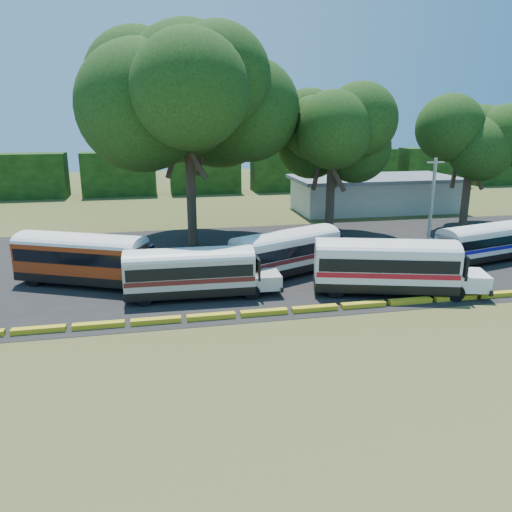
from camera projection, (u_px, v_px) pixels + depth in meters
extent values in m
plane|color=#334416|center=(294.00, 320.00, 27.60)|extent=(160.00, 160.00, 0.00)
cube|color=black|center=(265.00, 259.00, 39.11)|extent=(64.00, 24.00, 0.02)
cube|color=gold|center=(39.00, 330.00, 25.93)|extent=(2.70, 0.45, 0.30)
cube|color=gold|center=(99.00, 325.00, 26.50)|extent=(2.70, 0.45, 0.30)
cube|color=gold|center=(156.00, 321.00, 27.07)|extent=(2.70, 0.45, 0.30)
cube|color=gold|center=(211.00, 317.00, 27.65)|extent=(2.70, 0.45, 0.30)
cube|color=gold|center=(264.00, 313.00, 28.22)|extent=(2.70, 0.45, 0.30)
cube|color=gold|center=(315.00, 309.00, 28.79)|extent=(2.70, 0.45, 0.30)
cube|color=gold|center=(363.00, 305.00, 29.36)|extent=(2.70, 0.45, 0.30)
cube|color=gold|center=(410.00, 301.00, 29.93)|extent=(2.70, 0.45, 0.30)
cube|color=gold|center=(455.00, 298.00, 30.50)|extent=(2.70, 0.45, 0.30)
cube|color=gold|center=(499.00, 294.00, 31.07)|extent=(2.70, 0.45, 0.30)
cube|color=beige|center=(373.00, 195.00, 58.83)|extent=(18.00, 8.00, 3.60)
cube|color=#595B61|center=(374.00, 178.00, 58.29)|extent=(19.00, 9.00, 0.40)
cube|color=black|center=(28.00, 176.00, 67.49)|extent=(10.00, 4.00, 6.00)
cube|color=black|center=(119.00, 174.00, 69.77)|extent=(10.00, 4.00, 6.00)
cube|color=black|center=(205.00, 172.00, 72.06)|extent=(10.00, 4.00, 6.00)
cube|color=black|center=(285.00, 170.00, 74.34)|extent=(10.00, 4.00, 6.00)
cube|color=black|center=(361.00, 169.00, 76.62)|extent=(10.00, 4.00, 6.00)
cube|color=black|center=(432.00, 167.00, 78.91)|extent=(10.00, 4.00, 6.00)
cube|color=black|center=(499.00, 166.00, 81.19)|extent=(10.00, 4.00, 6.00)
cylinder|color=black|center=(132.00, 287.00, 31.31)|extent=(1.08, 0.70, 1.05)
cylinder|color=black|center=(147.00, 276.00, 33.42)|extent=(1.08, 0.70, 1.05)
cylinder|color=black|center=(33.00, 279.00, 32.84)|extent=(1.08, 0.70, 1.05)
cylinder|color=black|center=(53.00, 269.00, 34.95)|extent=(1.08, 0.70, 1.05)
cube|color=black|center=(83.00, 275.00, 33.20)|extent=(8.92, 5.93, 0.58)
cube|color=#A03110|center=(81.00, 257.00, 32.86)|extent=(8.92, 5.93, 1.92)
cube|color=black|center=(81.00, 253.00, 32.80)|extent=(8.63, 5.84, 0.81)
ellipsoid|color=silver|center=(80.00, 243.00, 32.60)|extent=(8.92, 5.93, 1.18)
cube|color=#A03110|center=(156.00, 276.00, 31.99)|extent=(2.67, 2.88, 1.00)
cube|color=black|center=(146.00, 260.00, 31.85)|extent=(1.14, 2.26, 1.44)
cube|color=black|center=(170.00, 283.00, 31.91)|extent=(1.23, 2.42, 0.31)
cube|color=black|center=(28.00, 272.00, 34.14)|extent=(1.23, 2.42, 0.31)
cylinder|color=black|center=(252.00, 292.00, 30.49)|extent=(0.96, 0.29, 0.95)
cylinder|color=black|center=(247.00, 282.00, 32.42)|extent=(0.96, 0.29, 0.95)
cylinder|color=black|center=(144.00, 299.00, 29.44)|extent=(0.96, 0.29, 0.95)
cylinder|color=black|center=(146.00, 287.00, 31.37)|extent=(0.96, 0.29, 0.95)
cube|color=black|center=(190.00, 288.00, 30.81)|extent=(7.87, 2.60, 0.52)
cube|color=beige|center=(190.00, 271.00, 30.51)|extent=(7.87, 2.60, 1.74)
cube|color=black|center=(189.00, 267.00, 30.45)|extent=(7.56, 2.65, 0.73)
cube|color=#5C1917|center=(190.00, 276.00, 30.60)|extent=(7.79, 2.64, 0.29)
ellipsoid|color=silver|center=(189.00, 257.00, 30.27)|extent=(7.87, 2.60, 1.07)
cube|color=beige|center=(266.00, 279.00, 31.51)|extent=(1.77, 2.14, 0.90)
cube|color=black|center=(256.00, 266.00, 31.16)|extent=(0.21, 2.19, 1.31)
cube|color=black|center=(278.00, 284.00, 31.75)|extent=(0.24, 2.34, 0.29)
cube|color=black|center=(126.00, 293.00, 30.21)|extent=(0.24, 2.34, 0.29)
cylinder|color=black|center=(335.00, 263.00, 36.45)|extent=(1.00, 0.65, 0.98)
cylinder|color=black|center=(316.00, 257.00, 38.09)|extent=(1.00, 0.65, 0.98)
cylinder|color=black|center=(262.00, 280.00, 32.73)|extent=(1.00, 0.65, 0.98)
cylinder|color=black|center=(244.00, 272.00, 34.36)|extent=(1.00, 0.65, 0.98)
cube|color=black|center=(286.00, 267.00, 35.09)|extent=(8.31, 5.52, 0.54)
cube|color=silver|center=(286.00, 251.00, 34.78)|extent=(8.31, 5.52, 1.79)
cube|color=black|center=(286.00, 248.00, 34.72)|extent=(8.04, 5.44, 0.75)
cube|color=#591617|center=(286.00, 256.00, 34.87)|extent=(8.25, 5.52, 0.29)
ellipsoid|color=silver|center=(286.00, 238.00, 34.53)|extent=(8.31, 5.52, 1.10)
cube|color=silver|center=(336.00, 252.00, 37.75)|extent=(2.49, 2.68, 0.93)
cube|color=black|center=(331.00, 241.00, 37.15)|extent=(1.06, 2.11, 1.34)
cube|color=black|center=(344.00, 255.00, 38.32)|extent=(1.14, 2.26, 0.29)
cube|color=black|center=(239.00, 278.00, 32.90)|extent=(1.14, 2.26, 0.29)
cylinder|color=black|center=(455.00, 293.00, 30.20)|extent=(1.10, 0.57, 1.06)
cylinder|color=black|center=(445.00, 281.00, 32.38)|extent=(1.10, 0.57, 1.06)
cylinder|color=black|center=(336.00, 290.00, 30.72)|extent=(1.10, 0.57, 1.06)
cylinder|color=black|center=(333.00, 278.00, 32.90)|extent=(1.10, 0.57, 1.06)
cube|color=black|center=(383.00, 283.00, 31.54)|extent=(9.07, 4.90, 0.58)
cube|color=white|center=(385.00, 264.00, 31.20)|extent=(9.07, 4.90, 1.94)
cube|color=black|center=(385.00, 260.00, 31.14)|extent=(8.76, 4.87, 0.81)
cube|color=red|center=(384.00, 270.00, 31.31)|extent=(9.00, 4.92, 0.32)
ellipsoid|color=silver|center=(386.00, 249.00, 30.94)|extent=(9.07, 4.90, 1.19)
cube|color=white|center=(470.00, 280.00, 31.07)|extent=(2.47, 2.76, 1.01)
cube|color=black|center=(461.00, 264.00, 30.84)|extent=(0.81, 2.39, 1.45)
cube|color=black|center=(484.00, 287.00, 31.12)|extent=(0.89, 2.55, 0.32)
cube|color=black|center=(315.00, 283.00, 31.88)|extent=(0.89, 2.55, 0.32)
cylinder|color=black|center=(500.00, 249.00, 40.53)|extent=(0.93, 0.46, 0.89)
cylinder|color=black|center=(465.00, 264.00, 36.36)|extent=(0.93, 0.46, 0.89)
cylinder|color=black|center=(445.00, 258.00, 38.02)|extent=(0.93, 0.46, 0.89)
cube|color=black|center=(480.00, 255.00, 38.22)|extent=(7.64, 3.93, 0.49)
cube|color=white|center=(481.00, 242.00, 37.94)|extent=(7.64, 3.93, 1.63)
cube|color=black|center=(482.00, 239.00, 37.88)|extent=(7.37, 3.91, 0.69)
cube|color=#120E90|center=(481.00, 246.00, 38.03)|extent=(7.58, 3.95, 0.27)
ellipsoid|color=silver|center=(483.00, 231.00, 37.71)|extent=(7.64, 3.93, 1.00)
cube|color=black|center=(444.00, 262.00, 36.76)|extent=(0.68, 2.16, 0.27)
cylinder|color=#34271A|center=(191.00, 194.00, 42.43)|extent=(0.80, 0.80, 8.97)
cylinder|color=#34271A|center=(204.00, 147.00, 42.03)|extent=(1.50, 3.14, 5.08)
cylinder|color=#34271A|center=(177.00, 147.00, 41.98)|extent=(2.38, 2.72, 5.08)
cylinder|color=#34271A|center=(188.00, 148.00, 40.13)|extent=(3.21, 0.99, 5.08)
ellipsoid|color=black|center=(187.00, 88.00, 40.11)|extent=(14.36, 14.36, 10.53)
cylinder|color=#34271A|center=(330.00, 200.00, 46.61)|extent=(0.80, 0.80, 6.55)
cylinder|color=#34271A|center=(342.00, 169.00, 46.50)|extent=(1.24, 2.43, 3.77)
cylinder|color=#34271A|center=(318.00, 169.00, 46.45)|extent=(1.90, 2.14, 3.77)
cylinder|color=#34271A|center=(334.00, 171.00, 44.60)|extent=(2.47, 0.86, 3.77)
ellipsoid|color=black|center=(333.00, 130.00, 44.88)|extent=(8.59, 8.59, 6.30)
cylinder|color=#34271A|center=(466.00, 196.00, 50.59)|extent=(0.80, 0.80, 5.94)
cylinder|color=#34271A|center=(477.00, 170.00, 50.55)|extent=(1.18, 2.25, 3.43)
cylinder|color=#34271A|center=(455.00, 170.00, 50.50)|extent=(1.77, 2.00, 3.43)
cylinder|color=#34271A|center=(474.00, 173.00, 48.65)|extent=(2.28, 0.82, 3.43)
ellipsoid|color=black|center=(473.00, 138.00, 49.01)|extent=(8.42, 8.42, 6.17)
cylinder|color=gray|center=(432.00, 201.00, 43.35)|extent=(0.30, 0.30, 7.41)
cube|color=gray|center=(436.00, 162.00, 42.44)|extent=(1.60, 0.12, 0.12)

